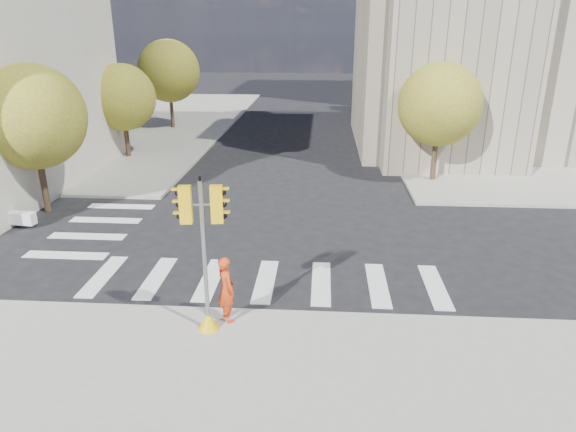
% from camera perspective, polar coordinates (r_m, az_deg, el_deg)
% --- Properties ---
extents(ground, '(160.00, 160.00, 0.00)m').
position_cam_1_polar(ground, '(18.50, -1.53, -4.42)').
color(ground, black).
rests_on(ground, ground).
extents(sidewalk_far_right, '(28.00, 40.00, 0.15)m').
position_cam_1_polar(sidewalk_far_right, '(47.14, 27.12, 8.67)').
color(sidewalk_far_right, gray).
rests_on(sidewalk_far_right, ground).
extents(sidewalk_far_left, '(28.00, 40.00, 0.15)m').
position_cam_1_polar(sidewalk_far_left, '(48.52, -22.96, 9.55)').
color(sidewalk_far_left, gray).
rests_on(sidewalk_far_left, ground).
extents(civic_building, '(26.00, 16.00, 19.39)m').
position_cam_1_polar(civic_building, '(38.49, 26.50, 17.53)').
color(civic_building, gray).
rests_on(civic_building, ground).
extents(tree_lw_near, '(4.40, 4.40, 6.41)m').
position_cam_1_polar(tree_lw_near, '(24.29, -26.54, 9.81)').
color(tree_lw_near, '#382616').
rests_on(tree_lw_near, ground).
extents(tree_lw_mid, '(4.00, 4.00, 5.77)m').
position_cam_1_polar(tree_lw_mid, '(33.29, -17.93, 12.43)').
color(tree_lw_mid, '#382616').
rests_on(tree_lw_mid, ground).
extents(tree_lw_far, '(4.80, 4.80, 6.95)m').
position_cam_1_polar(tree_lw_far, '(42.64, -13.11, 15.41)').
color(tree_lw_far, '#382616').
rests_on(tree_lw_far, ground).
extents(tree_re_near, '(4.20, 4.20, 6.16)m').
position_cam_1_polar(tree_re_near, '(27.62, 16.49, 11.78)').
color(tree_re_near, '#382616').
rests_on(tree_re_near, ground).
extents(tree_re_mid, '(4.60, 4.60, 6.66)m').
position_cam_1_polar(tree_re_mid, '(39.33, 12.91, 14.80)').
color(tree_re_mid, '#382616').
rests_on(tree_re_mid, ground).
extents(tree_re_far, '(4.00, 4.00, 5.88)m').
position_cam_1_polar(tree_re_far, '(51.23, 10.88, 15.52)').
color(tree_re_far, '#382616').
rests_on(tree_re_far, ground).
extents(lamp_near, '(0.35, 0.18, 8.11)m').
position_cam_1_polar(lamp_near, '(31.55, 16.00, 13.74)').
color(lamp_near, black).
rests_on(lamp_near, sidewalk_far_right).
extents(lamp_far, '(0.35, 0.18, 8.11)m').
position_cam_1_polar(lamp_far, '(45.30, 12.46, 15.76)').
color(lamp_far, black).
rests_on(lamp_far, sidewalk_far_right).
extents(traffic_signal, '(1.08, 0.56, 4.22)m').
position_cam_1_polar(traffic_signal, '(13.32, -9.19, -5.81)').
color(traffic_signal, '#E1AD0B').
rests_on(traffic_signal, sidewalk_near).
extents(photographer, '(0.76, 0.82, 1.88)m').
position_cam_1_polar(photographer, '(14.05, -6.88, -8.04)').
color(photographer, red).
rests_on(photographer, sidewalk_near).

